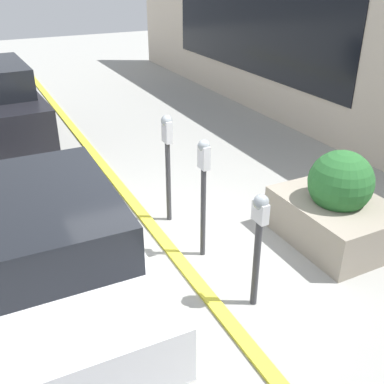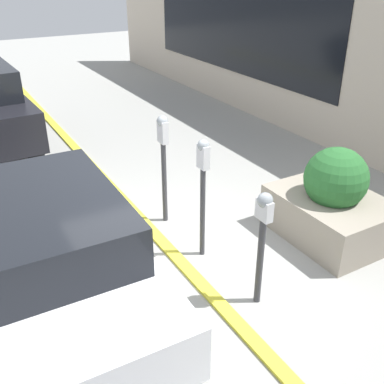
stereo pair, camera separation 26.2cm
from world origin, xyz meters
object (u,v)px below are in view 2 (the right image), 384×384
Objects in this scene: parking_meter_nearest at (263,229)px; parking_meter_middle at (163,151)px; planter_box at (332,203)px; parked_car_middle at (33,252)px; parking_meter_second at (203,179)px.

parking_meter_nearest is 0.85× the size of parking_meter_middle.
parking_meter_middle is at bearing 50.12° from planter_box.
parked_car_middle is (1.09, 2.11, -0.20)m from parking_meter_nearest.
parked_car_middle is (0.48, 3.79, 0.24)m from planter_box.
parked_car_middle reaches higher than planter_box.
parking_meter_middle is (2.09, 0.09, 0.15)m from parking_meter_nearest.
parking_meter_second is 2.07m from parked_car_middle.
parking_meter_nearest is at bearing -177.54° from parking_meter_middle.
parking_meter_second reaches higher than planter_box.
parking_meter_nearest is at bearing -116.36° from parked_car_middle.
planter_box is at bearing -129.88° from parking_meter_middle.
parking_meter_second is 1.00m from parking_meter_middle.
parking_meter_nearest is 2.38m from parked_car_middle.
parking_meter_middle is at bearing -62.51° from parked_car_middle.
parking_meter_second is 0.39× the size of parked_car_middle.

